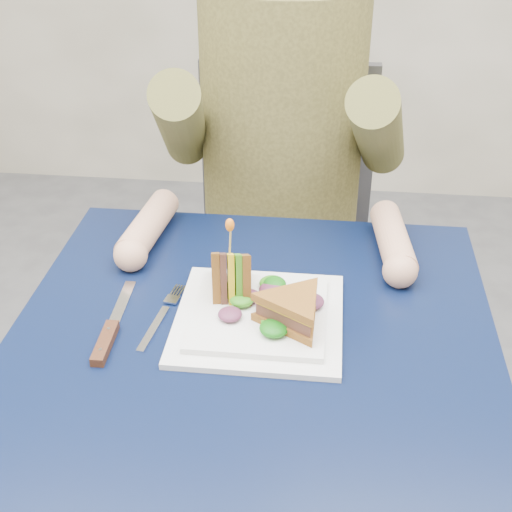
# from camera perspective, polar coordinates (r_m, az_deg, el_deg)

# --- Properties ---
(table) EXTENTS (0.75, 0.75, 0.73)m
(table) POSITION_cam_1_polar(r_m,az_deg,el_deg) (1.15, -0.30, -9.33)
(table) COLOR black
(table) RESTS_ON ground
(chair) EXTENTS (0.42, 0.40, 0.93)m
(chair) POSITION_cam_1_polar(r_m,az_deg,el_deg) (1.75, 2.15, 1.96)
(chair) COLOR #47474C
(chair) RESTS_ON ground
(diner) EXTENTS (0.54, 0.59, 0.74)m
(diner) POSITION_cam_1_polar(r_m,az_deg,el_deg) (1.49, 2.09, 12.38)
(diner) COLOR brown
(diner) RESTS_ON chair
(plate) EXTENTS (0.26, 0.26, 0.02)m
(plate) POSITION_cam_1_polar(r_m,az_deg,el_deg) (1.12, 0.23, -4.91)
(plate) COLOR white
(plate) RESTS_ON table
(sandwich_flat) EXTENTS (0.18, 0.18, 0.05)m
(sandwich_flat) POSITION_cam_1_polar(r_m,az_deg,el_deg) (1.07, 3.02, -4.34)
(sandwich_flat) COLOR brown
(sandwich_flat) RESTS_ON plate
(sandwich_upright) EXTENTS (0.08, 0.14, 0.14)m
(sandwich_upright) POSITION_cam_1_polar(r_m,az_deg,el_deg) (1.14, -2.02, -1.56)
(sandwich_upright) COLOR brown
(sandwich_upright) RESTS_ON plate
(fork) EXTENTS (0.04, 0.18, 0.01)m
(fork) POSITION_cam_1_polar(r_m,az_deg,el_deg) (1.14, -7.67, -4.93)
(fork) COLOR silver
(fork) RESTS_ON table
(knife) EXTENTS (0.03, 0.22, 0.02)m
(knife) POSITION_cam_1_polar(r_m,az_deg,el_deg) (1.11, -11.73, -6.22)
(knife) COLOR silver
(knife) RESTS_ON table
(toothpick) EXTENTS (0.01, 0.01, 0.06)m
(toothpick) POSITION_cam_1_polar(r_m,az_deg,el_deg) (1.10, -2.08, 1.22)
(toothpick) COLOR tan
(toothpick) RESTS_ON sandwich_upright
(toothpick_frill) EXTENTS (0.01, 0.01, 0.02)m
(toothpick_frill) POSITION_cam_1_polar(r_m,az_deg,el_deg) (1.09, -2.11, 2.49)
(toothpick_frill) COLOR orange
(toothpick_frill) RESTS_ON sandwich_upright
(lettuce_spill) EXTENTS (0.15, 0.13, 0.02)m
(lettuce_spill) POSITION_cam_1_polar(r_m,az_deg,el_deg) (1.11, 0.54, -3.75)
(lettuce_spill) COLOR #337A14
(lettuce_spill) RESTS_ON plate
(onion_ring) EXTENTS (0.04, 0.04, 0.02)m
(onion_ring) POSITION_cam_1_polar(r_m,az_deg,el_deg) (1.11, 1.03, -3.72)
(onion_ring) COLOR #9E4C7A
(onion_ring) RESTS_ON plate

